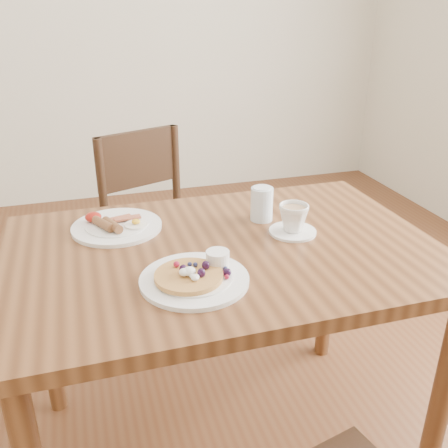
# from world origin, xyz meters

# --- Properties ---
(ground) EXTENTS (5.00, 5.00, 0.00)m
(ground) POSITION_xyz_m (0.00, 0.00, 0.00)
(ground) COLOR brown
(ground) RESTS_ON ground
(dining_table) EXTENTS (1.20, 0.80, 0.75)m
(dining_table) POSITION_xyz_m (0.00, 0.00, 0.65)
(dining_table) COLOR brown
(dining_table) RESTS_ON ground
(chair_far) EXTENTS (0.54, 0.54, 0.88)m
(chair_far) POSITION_xyz_m (-0.07, 0.76, 0.49)
(chair_far) COLOR #321A12
(chair_far) RESTS_ON ground
(pancake_plate) EXTENTS (0.27, 0.27, 0.06)m
(pancake_plate) POSITION_xyz_m (-0.12, -0.16, 0.76)
(pancake_plate) COLOR white
(pancake_plate) RESTS_ON dining_table
(breakfast_plate) EXTENTS (0.27, 0.27, 0.04)m
(breakfast_plate) POSITION_xyz_m (-0.28, 0.21, 0.76)
(breakfast_plate) COLOR white
(breakfast_plate) RESTS_ON dining_table
(teacup_saucer) EXTENTS (0.14, 0.14, 0.09)m
(teacup_saucer) POSITION_xyz_m (0.22, 0.03, 0.79)
(teacup_saucer) COLOR white
(teacup_saucer) RESTS_ON dining_table
(water_glass) EXTENTS (0.07, 0.07, 0.11)m
(water_glass) POSITION_xyz_m (0.17, 0.15, 0.80)
(water_glass) COLOR silver
(water_glass) RESTS_ON dining_table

